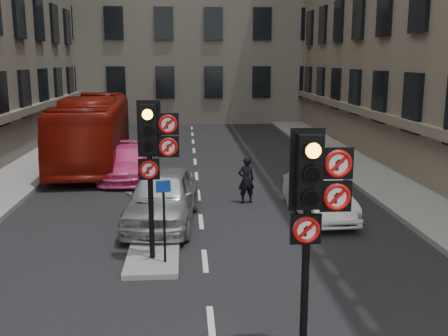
{
  "coord_description": "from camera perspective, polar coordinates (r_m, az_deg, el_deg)",
  "views": [
    {
      "loc": [
        -0.39,
        -6.41,
        4.56
      ],
      "look_at": [
        0.3,
        3.02,
        2.6
      ],
      "focal_mm": 42.0,
      "sensor_mm": 36.0,
      "label": 1
    }
  ],
  "objects": [
    {
      "name": "motorcyclist",
      "position": [
        16.88,
        2.43,
        -1.3
      ],
      "size": [
        0.63,
        0.49,
        1.52
      ],
      "primitive_type": "imported",
      "rotation": [
        0.0,
        0.0,
        3.4
      ],
      "color": "black",
      "rests_on": "ground"
    },
    {
      "name": "motorcycle",
      "position": [
        14.17,
        -8.22,
        -5.05
      ],
      "size": [
        0.64,
        1.71,
        1.01
      ],
      "primitive_type": "imported",
      "rotation": [
        0.0,
        0.0,
        -0.1
      ],
      "color": "black",
      "rests_on": "ground"
    },
    {
      "name": "car_pink",
      "position": [
        20.66,
        -10.42,
        0.55
      ],
      "size": [
        2.02,
        4.42,
        1.25
      ],
      "primitive_type": "imported",
      "rotation": [
        0.0,
        0.0,
        -0.06
      ],
      "color": "#F14794",
      "rests_on": "ground"
    },
    {
      "name": "centre_island",
      "position": [
        12.29,
        -7.78,
        -9.87
      ],
      "size": [
        1.2,
        2.0,
        0.12
      ],
      "primitive_type": "cube",
      "color": "gray",
      "rests_on": "ground"
    },
    {
      "name": "bus_red",
      "position": [
        24.03,
        -14.03,
        4.03
      ],
      "size": [
        3.04,
        10.8,
        2.98
      ],
      "primitive_type": "imported",
      "rotation": [
        0.0,
        0.0,
        0.05
      ],
      "color": "maroon",
      "rests_on": "ground"
    },
    {
      "name": "car_white",
      "position": [
        15.69,
        10.26,
        -3.01
      ],
      "size": [
        1.48,
        3.82,
        1.24
      ],
      "primitive_type": "imported",
      "rotation": [
        0.0,
        0.0,
        0.04
      ],
      "color": "silver",
      "rests_on": "ground"
    },
    {
      "name": "pavement_right",
      "position": [
        20.41,
        17.77,
        -1.53
      ],
      "size": [
        3.0,
        50.0,
        0.16
      ],
      "primitive_type": "cube",
      "color": "gray",
      "rests_on": "ground"
    },
    {
      "name": "signal_near",
      "position": [
        7.89,
        9.73,
        -2.98
      ],
      "size": [
        0.91,
        0.4,
        3.58
      ],
      "color": "black",
      "rests_on": "ground"
    },
    {
      "name": "car_silver",
      "position": [
        14.87,
        -6.72,
        -3.12
      ],
      "size": [
        2.25,
        4.69,
        1.55
      ],
      "primitive_type": "imported",
      "rotation": [
        0.0,
        0.0,
        -0.1
      ],
      "color": "#ABAEB3",
      "rests_on": "ground"
    },
    {
      "name": "info_sign",
      "position": [
        11.57,
        -6.56,
        -4.55
      ],
      "size": [
        0.32,
        0.13,
        1.88
      ],
      "rotation": [
        0.0,
        0.0,
        0.25
      ],
      "color": "black",
      "rests_on": "centre_island"
    },
    {
      "name": "signal_far",
      "position": [
        11.58,
        -7.72,
        2.37
      ],
      "size": [
        0.91,
        0.4,
        3.58
      ],
      "color": "black",
      "rests_on": "centre_island"
    }
  ]
}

